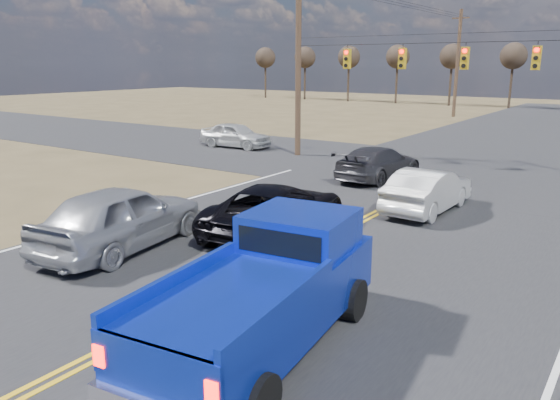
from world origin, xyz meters
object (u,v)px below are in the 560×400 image
Objects in this scene: black_suv at (277,209)px; dgrey_car_queue at (379,163)px; white_car_queue at (428,190)px; cross_car_west at (236,135)px; silver_suv at (121,217)px; pickup_truck at (267,291)px.

black_suv reaches higher than dgrey_car_queue.
white_car_queue is 1.01× the size of cross_car_west.
white_car_queue is at bearing 137.61° from dgrey_car_queue.
silver_suv is 0.96× the size of black_suv.
silver_suv is 1.07× the size of dgrey_car_queue.
pickup_truck is 24.58m from cross_car_west.
dgrey_car_queue is at bearing 100.28° from pickup_truck.
dgrey_car_queue is at bearing -91.09° from black_suv.
silver_suv is 19.05m from cross_car_west.
black_suv is 5.90m from white_car_queue.
black_suv is 1.22× the size of white_car_queue.
white_car_queue is at bearing -125.58° from black_suv.
silver_suv reaches higher than white_car_queue.
pickup_truck is at bearing 154.00° from silver_suv.
pickup_truck is 1.14× the size of silver_suv.
pickup_truck is 1.34× the size of white_car_queue.
white_car_queue reaches higher than dgrey_car_queue.
silver_suv is (-6.58, 2.11, -0.16)m from pickup_truck.
white_car_queue is (2.85, 5.17, -0.02)m from black_suv.
black_suv is 1.23× the size of cross_car_west.
pickup_truck is 10.90m from white_car_queue.
cross_car_west is (-15.06, 7.80, 0.01)m from white_car_queue.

